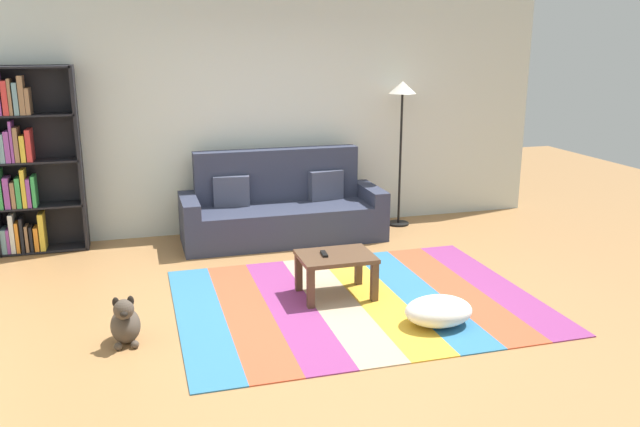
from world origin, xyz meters
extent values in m
plane|color=#9E7042|center=(0.00, 0.00, 0.00)|extent=(14.00, 14.00, 0.00)
cube|color=silver|center=(0.00, 2.55, 1.35)|extent=(6.80, 0.10, 2.70)
cube|color=teal|center=(-1.12, 0.03, 0.01)|extent=(0.38, 2.37, 0.01)
cube|color=#C64C2D|center=(-0.74, 0.03, 0.01)|extent=(0.38, 2.37, 0.01)
cube|color=#843370|center=(-0.35, 0.03, 0.01)|extent=(0.38, 2.37, 0.01)
cube|color=tan|center=(0.03, 0.03, 0.01)|extent=(0.38, 2.37, 0.01)
cube|color=gold|center=(0.41, 0.03, 0.01)|extent=(0.38, 2.37, 0.01)
cube|color=teal|center=(0.80, 0.03, 0.01)|extent=(0.38, 2.37, 0.01)
cube|color=#C64C2D|center=(1.18, 0.03, 0.01)|extent=(0.38, 2.37, 0.01)
cube|color=#843370|center=(1.57, 0.03, 0.01)|extent=(0.38, 2.37, 0.01)
cube|color=#2D3347|center=(0.02, 1.95, 0.20)|extent=(1.90, 0.80, 0.40)
cube|color=#2D3347|center=(0.02, 2.25, 0.70)|extent=(1.90, 0.20, 0.60)
cube|color=#2D3347|center=(-1.02, 1.95, 0.28)|extent=(0.18, 0.80, 0.56)
cube|color=#2D3347|center=(1.06, 1.95, 0.28)|extent=(0.18, 0.80, 0.56)
cube|color=#42475B|center=(-0.53, 2.13, 0.56)|extent=(0.42, 0.19, 0.36)
cube|color=#42475B|center=(0.57, 2.13, 0.56)|extent=(0.42, 0.19, 0.36)
cube|color=black|center=(-2.11, 2.30, 0.98)|extent=(0.04, 0.28, 1.96)
cube|color=black|center=(-2.54, 2.43, 0.98)|extent=(0.90, 0.01, 1.96)
cube|color=black|center=(-2.54, 2.30, 0.02)|extent=(0.86, 0.28, 0.02)
cube|color=black|center=(-2.54, 2.30, 0.50)|extent=(0.86, 0.28, 0.02)
cube|color=black|center=(-2.54, 2.30, 0.98)|extent=(0.86, 0.28, 0.02)
cube|color=black|center=(-2.54, 2.30, 1.46)|extent=(0.86, 0.28, 0.02)
cube|color=black|center=(-2.54, 2.30, 1.94)|extent=(0.86, 0.28, 0.02)
cube|color=#668C99|center=(-2.93, 2.28, 0.16)|extent=(0.05, 0.21, 0.26)
cube|color=purple|center=(-2.89, 2.30, 0.16)|extent=(0.03, 0.26, 0.26)
cube|color=silver|center=(-2.84, 2.30, 0.23)|extent=(0.05, 0.26, 0.41)
cube|color=orange|center=(-2.80, 2.26, 0.19)|extent=(0.03, 0.17, 0.32)
cube|color=black|center=(-2.75, 2.28, 0.21)|extent=(0.03, 0.22, 0.37)
cube|color=#8C6647|center=(-2.71, 2.26, 0.17)|extent=(0.03, 0.17, 0.28)
cube|color=black|center=(-2.66, 2.26, 0.16)|extent=(0.03, 0.18, 0.27)
cube|color=orange|center=(-2.61, 2.26, 0.16)|extent=(0.04, 0.19, 0.26)
cube|color=gold|center=(-2.55, 2.28, 0.23)|extent=(0.05, 0.23, 0.40)
cube|color=green|center=(-2.90, 2.28, 0.71)|extent=(0.03, 0.22, 0.41)
cube|color=purple|center=(-2.84, 2.27, 0.67)|extent=(0.05, 0.21, 0.33)
cube|color=#8C6647|center=(-2.79, 2.25, 0.65)|extent=(0.04, 0.16, 0.28)
cube|color=green|center=(-2.73, 2.30, 0.67)|extent=(0.05, 0.26, 0.32)
cube|color=gold|center=(-2.68, 2.27, 0.71)|extent=(0.04, 0.20, 0.40)
cube|color=purple|center=(-2.63, 2.25, 0.66)|extent=(0.04, 0.17, 0.31)
cube|color=green|center=(-2.58, 2.27, 0.67)|extent=(0.04, 0.21, 0.33)
cube|color=#668C99|center=(-2.84, 2.29, 1.14)|extent=(0.05, 0.23, 0.29)
cube|color=purple|center=(-2.78, 2.29, 1.15)|extent=(0.05, 0.24, 0.32)
cube|color=purple|center=(-2.74, 2.28, 1.20)|extent=(0.03, 0.23, 0.42)
cube|color=#8C6647|center=(-2.70, 2.30, 1.17)|extent=(0.04, 0.26, 0.36)
cube|color=gold|center=(-2.64, 2.26, 1.13)|extent=(0.05, 0.18, 0.27)
cube|color=red|center=(-2.58, 2.30, 1.15)|extent=(0.05, 0.25, 0.33)
cube|color=red|center=(-2.75, 2.27, 1.64)|extent=(0.05, 0.20, 0.34)
cube|color=#8C6647|center=(-2.70, 2.26, 1.65)|extent=(0.03, 0.17, 0.36)
cube|color=#668C99|center=(-2.65, 2.27, 1.63)|extent=(0.05, 0.19, 0.32)
cube|color=#8C6647|center=(-2.60, 2.25, 1.67)|extent=(0.05, 0.17, 0.39)
cube|color=#8C6647|center=(-2.55, 2.29, 1.60)|extent=(0.04, 0.23, 0.27)
cube|color=#513826|center=(0.08, 0.19, 0.37)|extent=(0.65, 0.49, 0.04)
cube|color=#513826|center=(-0.20, -0.02, 0.18)|extent=(0.06, 0.06, 0.34)
cube|color=#513826|center=(0.37, -0.02, 0.18)|extent=(0.06, 0.06, 0.34)
cube|color=#513826|center=(-0.20, 0.39, 0.18)|extent=(0.06, 0.06, 0.34)
cube|color=#513826|center=(0.37, 0.39, 0.18)|extent=(0.06, 0.06, 0.34)
ellipsoid|color=white|center=(0.69, -0.63, 0.12)|extent=(0.55, 0.42, 0.23)
ellipsoid|color=#473D33|center=(-1.70, -0.24, 0.13)|extent=(0.22, 0.30, 0.26)
sphere|color=#473D33|center=(-1.70, -0.34, 0.30)|extent=(0.15, 0.15, 0.15)
ellipsoid|color=black|center=(-1.70, -0.40, 0.29)|extent=(0.06, 0.07, 0.05)
ellipsoid|color=black|center=(-1.76, -0.32, 0.36)|extent=(0.05, 0.04, 0.08)
ellipsoid|color=black|center=(-1.65, -0.32, 0.36)|extent=(0.05, 0.04, 0.08)
sphere|color=#473D33|center=(-1.76, -0.37, 0.03)|extent=(0.06, 0.06, 0.06)
sphere|color=#473D33|center=(-1.64, -0.37, 0.03)|extent=(0.06, 0.06, 0.06)
cylinder|color=black|center=(1.53, 2.19, 0.01)|extent=(0.26, 0.26, 0.02)
cylinder|color=black|center=(1.53, 2.19, 0.81)|extent=(0.03, 0.03, 1.57)
cone|color=white|center=(1.53, 2.19, 1.67)|extent=(0.32, 0.32, 0.14)
cube|color=black|center=(-0.02, 0.21, 0.40)|extent=(0.06, 0.15, 0.02)
camera|label=1|loc=(-1.55, -4.98, 2.21)|focal=36.60mm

